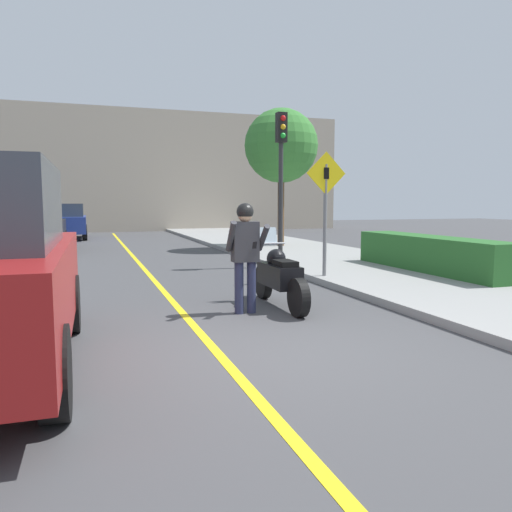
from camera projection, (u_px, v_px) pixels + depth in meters
name	position (u px, v px, depth m)	size (l,w,h in m)	color
ground_plane	(270.00, 351.00, 5.77)	(80.00, 80.00, 0.00)	#424244
sidewalk_curb	(410.00, 277.00, 11.06)	(4.40, 44.00, 0.13)	gray
road_center_line	(153.00, 279.00, 11.23)	(0.12, 36.00, 0.01)	yellow
building_backdrop	(120.00, 171.00, 29.88)	(28.00, 1.20, 7.30)	#B2A38E
motorcycle	(279.00, 277.00, 8.17)	(0.62, 2.17, 1.28)	black
person_biker	(245.00, 246.00, 7.62)	(0.59, 0.47, 1.70)	#282D4C
crossing_sign	(325.00, 202.00, 10.63)	(0.91, 0.08, 2.65)	slate
traffic_light	(281.00, 159.00, 13.00)	(0.26, 0.30, 3.90)	#2D2D30
hedge_row	(431.00, 253.00, 11.60)	(0.90, 4.75, 0.80)	#286028
street_tree	(281.00, 146.00, 18.11)	(2.68, 2.68, 4.98)	brown
parked_car_black	(37.00, 227.00, 17.90)	(1.88, 4.20, 1.68)	black
parked_car_blue	(66.00, 221.00, 23.69)	(1.88, 4.20, 1.68)	black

